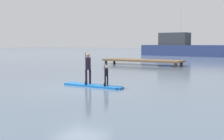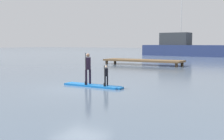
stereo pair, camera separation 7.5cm
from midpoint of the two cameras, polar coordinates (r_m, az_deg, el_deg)
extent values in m
plane|color=slate|center=(14.23, -6.08, -3.71)|extent=(240.00, 240.00, 0.00)
cube|color=blue|center=(14.91, -3.85, -3.08)|extent=(3.21, 0.65, 0.10)
cube|color=blue|center=(14.03, 1.68, -3.60)|extent=(0.24, 0.44, 0.09)
cylinder|color=black|center=(15.13, -4.24, -1.31)|extent=(0.12, 0.12, 0.77)
cylinder|color=black|center=(14.86, -4.99, -1.44)|extent=(0.12, 0.12, 0.77)
cylinder|color=black|center=(14.93, -4.64, 1.29)|extent=(0.29, 0.29, 0.63)
sphere|color=#8C664C|center=(14.90, -4.65, 2.94)|extent=(0.18, 0.18, 0.18)
cylinder|color=black|center=(14.78, -5.11, 0.21)|extent=(0.03, 0.03, 1.63)
cube|color=black|center=(14.86, -5.09, -2.58)|extent=(0.03, 0.14, 0.18)
cylinder|color=black|center=(14.47, -0.77, -2.16)|extent=(0.07, 0.07, 0.48)
cylinder|color=black|center=(14.29, -1.22, -2.25)|extent=(0.07, 0.07, 0.48)
cylinder|color=black|center=(14.33, -0.99, -0.45)|extent=(0.18, 0.18, 0.40)
sphere|color=beige|center=(14.31, -0.99, 0.66)|extent=(0.12, 0.12, 0.12)
cylinder|color=black|center=(14.21, -1.34, -1.16)|extent=(0.03, 0.03, 1.04)
cube|color=black|center=(14.27, -1.33, -2.88)|extent=(0.03, 0.14, 0.18)
cube|color=navy|center=(52.82, 14.25, 3.77)|extent=(15.23, 5.58, 1.92)
cube|color=#33383D|center=(53.51, 12.51, 6.03)|extent=(5.33, 3.34, 2.21)
cylinder|color=silver|center=(53.40, 13.64, 11.26)|extent=(0.12, 0.12, 7.57)
cube|color=brown|center=(30.06, 6.20, 1.89)|extent=(8.37, 2.37, 0.18)
cylinder|color=#473828|center=(31.14, -0.99, 1.70)|extent=(0.28, 0.28, 0.54)
cylinder|color=#473828|center=(32.65, 0.66, 1.87)|extent=(0.28, 0.28, 0.54)
cylinder|color=#473828|center=(27.82, 12.71, 1.15)|extent=(0.28, 0.28, 0.54)
cylinder|color=#473828|center=(29.50, 13.79, 1.35)|extent=(0.28, 0.28, 0.54)
camera|label=1|loc=(0.04, -89.86, 0.01)|focal=46.18mm
camera|label=2|loc=(0.04, 90.14, -0.01)|focal=46.18mm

